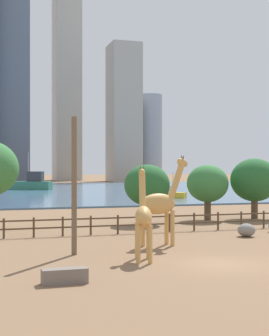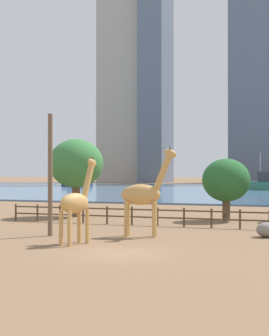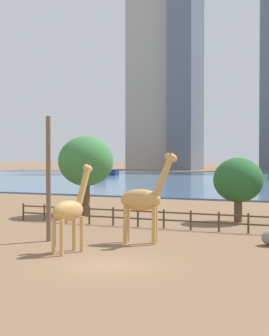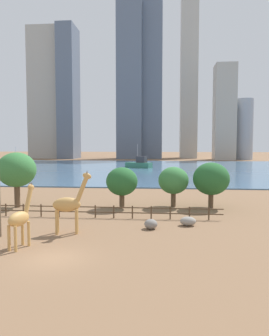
# 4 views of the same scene
# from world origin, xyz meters

# --- Properties ---
(giraffe_tall) EXTENTS (3.36, 1.36, 5.30)m
(giraffe_tall) POSITION_xyz_m (-0.71, 6.11, 2.47)
(giraffe_tall) COLOR tan
(giraffe_tall) RESTS_ON ground
(giraffe_companion) EXTENTS (1.32, 2.89, 4.67)m
(giraffe_companion) POSITION_xyz_m (-3.11, 2.05, 2.17)
(giraffe_companion) COLOR tan
(giraffe_companion) RESTS_ON ground
(utility_pole) EXTENTS (0.28, 0.28, 7.21)m
(utility_pole) POSITION_xyz_m (-6.05, 4.65, 3.61)
(utility_pole) COLOR brown
(utility_pole) RESTS_ON ground
(enclosure_fence) EXTENTS (26.12, 0.14, 1.30)m
(enclosure_fence) POSITION_xyz_m (-0.31, 12.00, 0.76)
(enclosure_fence) COLOR #4C3826
(enclosure_fence) RESTS_ON ground
(tree_center_broad) EXTENTS (3.68, 3.68, 4.79)m
(tree_center_broad) POSITION_xyz_m (2.31, 17.33, 3.10)
(tree_center_broad) COLOR brown
(tree_center_broad) RESTS_ON ground
(tree_right_tall) EXTENTS (4.54, 4.54, 6.52)m
(tree_right_tall) POSITION_xyz_m (-10.12, 16.68, 4.43)
(tree_right_tall) COLOR brown
(tree_right_tall) RESTS_ON ground
(boat_tug) EXTENTS (7.11, 3.05, 6.23)m
(boat_tug) POSITION_xyz_m (-44.26, 88.21, 1.24)
(boat_tug) COLOR navy
(boat_tug) RESTS_ON harbor_water
(skyline_tower_glass) EXTENTS (8.25, 15.28, 65.93)m
(skyline_tower_glass) POSITION_xyz_m (-41.11, 143.65, 32.97)
(skyline_tower_glass) COLOR slate
(skyline_tower_glass) RESTS_ON ground
(skyline_block_wide) EXTENTS (16.56, 8.52, 66.05)m
(skyline_block_wide) POSITION_xyz_m (-53.11, 143.99, 33.03)
(skyline_block_wide) COLOR #ADA89E
(skyline_block_wide) RESTS_ON ground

